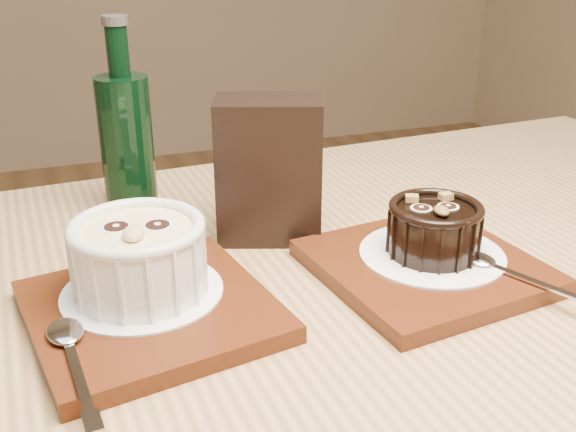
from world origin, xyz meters
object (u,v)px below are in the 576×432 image
at_px(table, 353,404).
at_px(green_bottle, 127,140).
at_px(tray_right, 425,267).
at_px(ramekin_dark, 434,227).
at_px(ramekin_white, 139,254).
at_px(condiment_stand, 269,170).
at_px(tray_left, 151,311).

distance_m(table, green_bottle, 0.35).
height_order(tray_right, ramekin_dark, ramekin_dark).
distance_m(ramekin_white, condiment_stand, 0.17).
bearing_deg(tray_right, ramekin_white, 174.08).
xyz_separation_m(ramekin_dark, condiment_stand, (-0.12, 0.12, 0.03)).
bearing_deg(ramekin_dark, ramekin_white, -173.30).
bearing_deg(condiment_stand, table, -82.91).
height_order(tray_left, tray_right, same).
height_order(table, ramekin_dark, ramekin_dark).
bearing_deg(condiment_stand, ramekin_dark, -45.49).
relative_size(ramekin_dark, green_bottle, 0.40).
xyz_separation_m(ramekin_dark, green_bottle, (-0.24, 0.23, 0.04)).
relative_size(tray_left, ramekin_white, 1.67).
bearing_deg(tray_right, ramekin_dark, 30.41).
height_order(table, green_bottle, green_bottle).
xyz_separation_m(tray_right, condiment_stand, (-0.11, 0.12, 0.06)).
bearing_deg(ramekin_white, table, -8.41).
distance_m(ramekin_dark, green_bottle, 0.33).
relative_size(tray_left, green_bottle, 0.87).
relative_size(table, ramekin_dark, 14.94).
height_order(table, condiment_stand, condiment_stand).
xyz_separation_m(table, tray_right, (0.08, 0.04, 0.10)).
relative_size(ramekin_white, green_bottle, 0.52).
height_order(condiment_stand, green_bottle, green_bottle).
xyz_separation_m(tray_left, tray_right, (0.24, -0.01, 0.00)).
distance_m(tray_left, condiment_stand, 0.19).
distance_m(ramekin_white, green_bottle, 0.21).
bearing_deg(condiment_stand, tray_right, -49.46).
bearing_deg(tray_left, table, -16.89).
bearing_deg(tray_left, tray_right, -1.79).
height_order(ramekin_dark, condiment_stand, condiment_stand).
xyz_separation_m(table, condiment_stand, (-0.02, 0.16, 0.16)).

